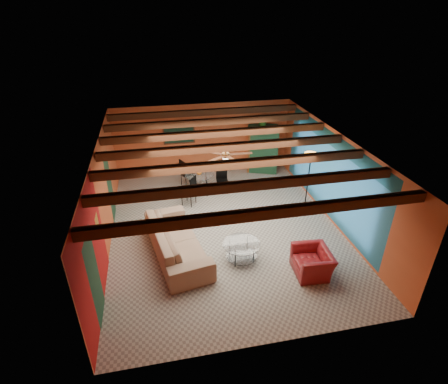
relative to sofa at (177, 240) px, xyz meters
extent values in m
cube|color=gray|center=(1.47, 0.82, -0.42)|extent=(6.50, 8.00, 0.01)
cube|color=silver|center=(1.47, 0.82, 2.28)|extent=(6.50, 8.00, 0.01)
cube|color=#C7572D|center=(1.47, 4.82, 0.93)|extent=(6.50, 0.02, 2.70)
cube|color=#9F1212|center=(-1.78, 0.82, 0.93)|extent=(0.02, 8.00, 2.70)
cube|color=#2C6A81|center=(4.72, 0.82, 0.93)|extent=(0.02, 8.00, 2.70)
imported|color=#90735D|center=(0.00, 0.00, 0.00)|extent=(1.64, 3.05, 0.84)
imported|color=maroon|center=(3.17, -1.40, -0.11)|extent=(0.90, 1.01, 0.63)
cube|color=brown|center=(3.67, 4.52, 0.47)|extent=(1.13, 0.82, 1.79)
cube|color=black|center=(0.57, 4.78, 1.23)|extent=(1.05, 0.03, 0.65)
imported|color=#26661E|center=(3.67, 4.52, 1.62)|extent=(0.54, 0.49, 0.51)
imported|color=orange|center=(1.05, 3.16, 0.69)|extent=(0.24, 0.24, 0.19)
camera|label=1|loc=(-0.30, -7.54, 5.49)|focal=28.22mm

